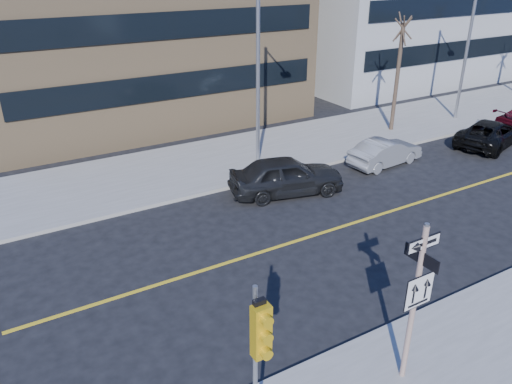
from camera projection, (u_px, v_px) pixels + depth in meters
ground at (335, 319)px, 13.75m from camera, size 120.00×120.00×0.00m
far_sidewalk at (442, 115)px, 31.29m from camera, size 66.00×6.00×0.15m
road_centerline at (491, 180)px, 22.34m from camera, size 40.00×0.14×0.01m
sign_pole at (416, 296)px, 10.75m from camera, size 0.92×0.92×4.06m
traffic_signal at (260, 345)px, 8.55m from camera, size 0.32×0.45×4.00m
parked_car_a at (286, 176)px, 20.74m from camera, size 3.01×5.09×1.62m
parked_car_b at (385, 152)px, 23.70m from camera, size 1.70×3.99×1.28m
parked_car_c at (490, 133)px, 26.17m from camera, size 3.50×5.30×1.35m
streetlight_a at (261, 65)px, 21.94m from camera, size 0.55×2.25×8.00m
streetlight_b at (472, 40)px, 28.32m from camera, size 0.55×2.25×8.00m
street_tree_west at (403, 31)px, 26.14m from camera, size 1.80×1.80×6.35m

